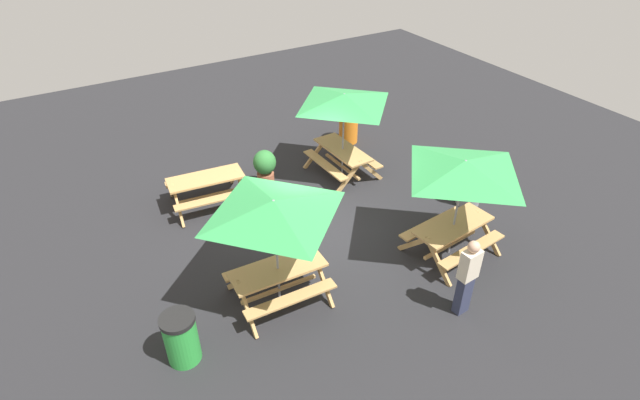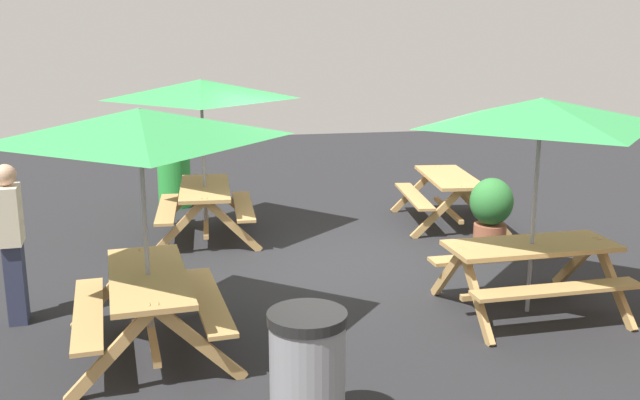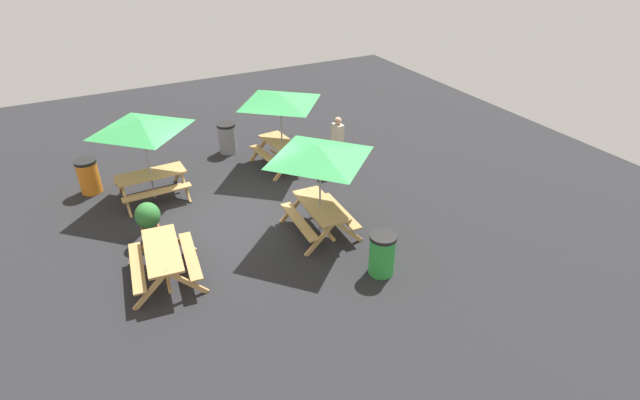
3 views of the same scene
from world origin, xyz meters
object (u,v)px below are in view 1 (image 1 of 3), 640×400
Objects in this scene: picnic_table_1 at (274,215)px; picnic_table_2 at (344,105)px; trash_bin_orange at (348,126)px; potted_plant_0 at (265,167)px; person_standing at (467,276)px; picnic_table_3 at (206,184)px; trash_bin_green at (181,338)px; trash_bin_gray at (470,186)px; picnic_table_0 at (463,174)px.

picnic_table_2 is at bearing -134.93° from picnic_table_1.
potted_plant_0 reaches higher than trash_bin_orange.
picnic_table_3 is at bearing -68.30° from person_standing.
picnic_table_2 reaches higher than trash_bin_green.
trash_bin_orange is at bearing -142.40° from trash_bin_green.
trash_bin_green is at bearing -22.70° from person_standing.
potted_plant_0 reaches higher than picnic_table_3.
trash_bin_green is at bearing 7.27° from trash_bin_gray.
picnic_table_1 reaches higher than person_standing.
picnic_table_0 reaches higher than trash_bin_gray.
picnic_table_2 is 1.40× the size of person_standing.
trash_bin_green is at bearing 49.83° from potted_plant_0.
picnic_table_2 is at bearing -92.42° from picnic_table_0.
picnic_table_3 is 1.16× the size of person_standing.
picnic_table_1 is at bearing -49.13° from picnic_table_2.
trash_bin_orange and trash_bin_gray have the same top height.
picnic_table_0 is 1.00× the size of picnic_table_1.
picnic_table_3 is 4.66m from trash_bin_green.
trash_bin_orange is at bearing -132.36° from picnic_table_1.
picnic_table_1 is at bearing -167.67° from trash_bin_green.
potted_plant_0 is (3.22, 1.01, 0.09)m from trash_bin_orange.
trash_bin_gray is 0.59× the size of person_standing.
picnic_table_0 reaches higher than picnic_table_3.
trash_bin_green is 0.94× the size of potted_plant_0.
potted_plant_0 reaches higher than trash_bin_gray.
potted_plant_0 is at bearing -173.98° from picnic_table_3.
trash_bin_gray is (-7.52, -0.96, 0.00)m from trash_bin_green.
potted_plant_0 is at bearing -109.50° from picnic_table_1.
potted_plant_0 is at bearing -130.17° from trash_bin_green.
picnic_table_3 is at bearing -86.79° from picnic_table_1.
trash_bin_gray is (-1.71, -1.19, -1.49)m from picnic_table_0.
potted_plant_0 is (2.05, -0.48, -1.41)m from picnic_table_2.
picnic_table_3 is 1.98× the size of trash_bin_orange.
picnic_table_1 is at bearing 97.04° from picnic_table_3.
picnic_table_1 is at bearing -40.63° from person_standing.
person_standing is at bearing 102.33° from potted_plant_0.
picnic_table_0 is 1.21× the size of picnic_table_3.
trash_bin_orange is (-1.17, -1.49, -1.49)m from picnic_table_2.
picnic_table_0 is 5.17m from potted_plant_0.
picnic_table_1 is 4.29m from potted_plant_0.
picnic_table_0 reaches higher than trash_bin_green.
trash_bin_orange is at bearing -110.25° from person_standing.
picnic_table_1 is 2.56m from trash_bin_green.
picnic_table_1 is 2.25× the size of potted_plant_0.
trash_bin_green is (5.81, -0.23, -1.49)m from picnic_table_0.
trash_bin_green is 0.59× the size of person_standing.
trash_bin_green is 7.58m from trash_bin_gray.
picnic_table_3 is 1.57m from potted_plant_0.
picnic_table_0 is 2.02m from person_standing.
person_standing is at bearing 48.77° from picnic_table_0.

